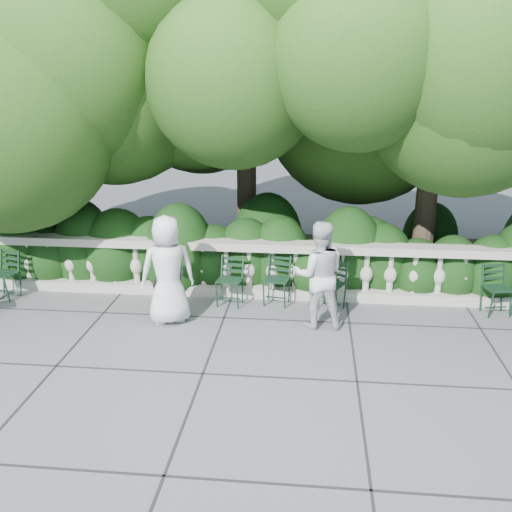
# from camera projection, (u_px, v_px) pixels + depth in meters

# --- Properties ---
(ground) EXTENTS (90.00, 90.00, 0.00)m
(ground) POSITION_uv_depth(u_px,v_px,m) (249.00, 342.00, 8.36)
(ground) COLOR #515459
(ground) RESTS_ON ground
(balustrade) EXTENTS (12.00, 0.44, 1.00)m
(balustrade) POSITION_uv_depth(u_px,v_px,m) (261.00, 270.00, 9.91)
(balustrade) COLOR #9E998E
(balustrade) RESTS_ON ground
(shrub_hedge) EXTENTS (15.00, 2.60, 1.70)m
(shrub_hedge) POSITION_uv_depth(u_px,v_px,m) (266.00, 273.00, 11.20)
(shrub_hedge) COLOR black
(shrub_hedge) RESTS_ON ground
(tree_canopy) EXTENTS (15.04, 6.52, 6.78)m
(tree_canopy) POSITION_uv_depth(u_px,v_px,m) (307.00, 61.00, 10.10)
(tree_canopy) COLOR #3F3023
(tree_canopy) RESTS_ON ground
(chair_a) EXTENTS (0.53, 0.56, 0.84)m
(chair_a) POSITION_uv_depth(u_px,v_px,m) (1.00, 301.00, 9.85)
(chair_a) COLOR black
(chair_a) RESTS_ON ground
(chair_b) EXTENTS (0.50, 0.53, 0.84)m
(chair_b) POSITION_uv_depth(u_px,v_px,m) (228.00, 308.00, 9.55)
(chair_b) COLOR black
(chair_b) RESTS_ON ground
(chair_c) EXTENTS (0.61, 0.62, 0.84)m
(chair_c) POSITION_uv_depth(u_px,v_px,m) (326.00, 312.00, 9.38)
(chair_c) COLOR black
(chair_c) RESTS_ON ground
(chair_d) EXTENTS (0.52, 0.55, 0.84)m
(chair_d) POSITION_uv_depth(u_px,v_px,m) (274.00, 307.00, 9.58)
(chair_d) COLOR black
(chair_d) RESTS_ON ground
(chair_f) EXTENTS (0.53, 0.56, 0.84)m
(chair_f) POSITION_uv_depth(u_px,v_px,m) (499.00, 318.00, 9.17)
(chair_f) COLOR black
(chair_f) RESTS_ON ground
(person_businessman) EXTENTS (0.99, 0.83, 1.72)m
(person_businessman) POSITION_uv_depth(u_px,v_px,m) (168.00, 270.00, 8.78)
(person_businessman) COLOR silver
(person_businessman) RESTS_ON ground
(person_woman_grey) EXTENTS (0.64, 0.49, 1.58)m
(person_woman_grey) POSITION_uv_depth(u_px,v_px,m) (167.00, 271.00, 8.96)
(person_woman_grey) COLOR #3F3F44
(person_woman_grey) RESTS_ON ground
(person_casual_man) EXTENTS (0.86, 0.70, 1.67)m
(person_casual_man) POSITION_uv_depth(u_px,v_px,m) (319.00, 275.00, 8.65)
(person_casual_man) COLOR silver
(person_casual_man) RESTS_ON ground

